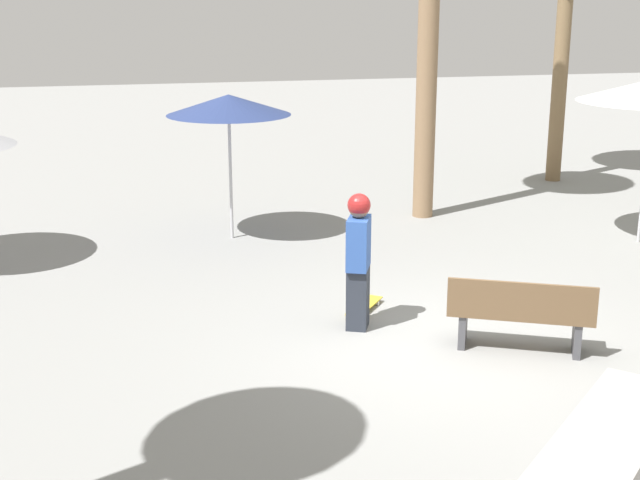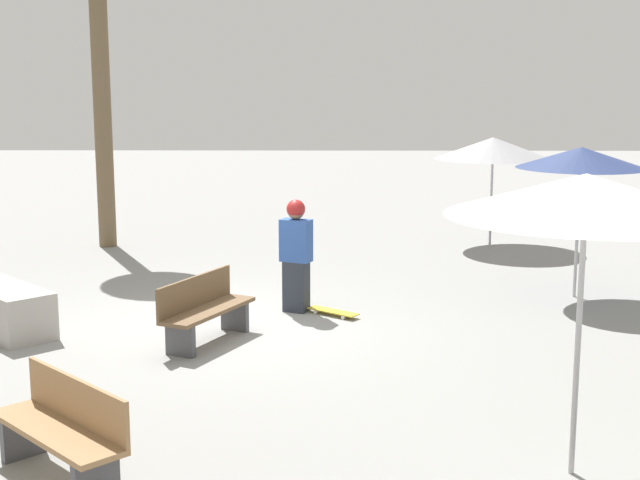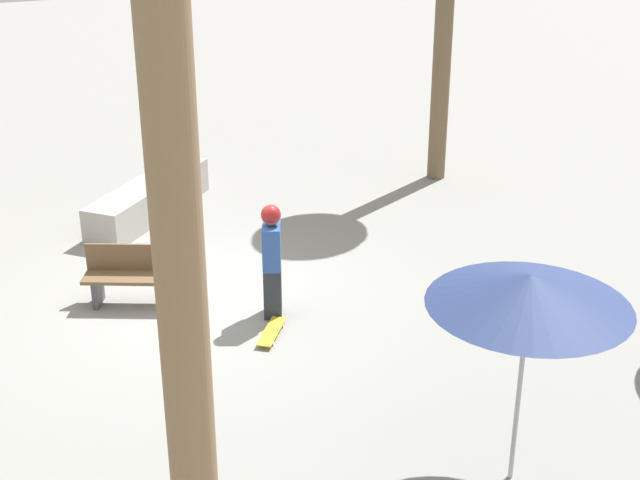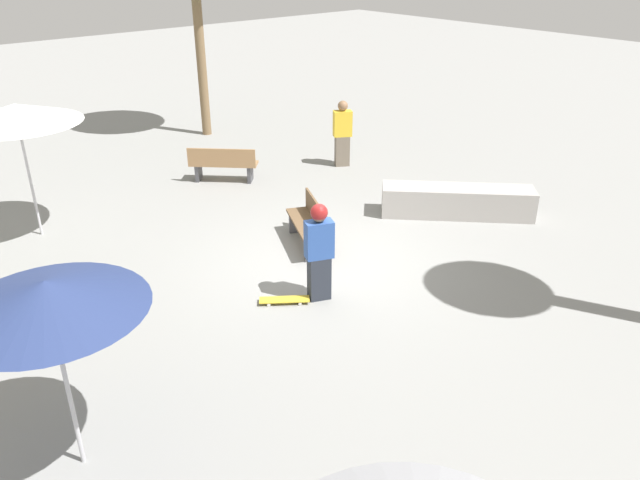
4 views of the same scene
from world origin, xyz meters
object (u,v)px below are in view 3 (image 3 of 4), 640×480
at_px(skater_main, 272,257).
at_px(concrete_ledge, 149,199).
at_px(shade_umbrella_navy, 530,290).
at_px(bench_far, 141,276).
at_px(skateboard, 272,332).

xyz_separation_m(skater_main, concrete_ledge, (-4.33, -0.61, -0.57)).
relative_size(skater_main, shade_umbrella_navy, 0.71).
distance_m(bench_far, shade_umbrella_navy, 6.19).
xyz_separation_m(skater_main, skateboard, (0.53, -0.24, -0.83)).
distance_m(skater_main, shade_umbrella_navy, 4.56).
relative_size(concrete_ledge, bench_far, 1.66).
xyz_separation_m(bench_far, shade_umbrella_navy, (5.40, 2.48, 1.73)).
bearing_deg(concrete_ledge, shade_umbrella_navy, 10.12).
height_order(skateboard, bench_far, bench_far).
bearing_deg(shade_umbrella_navy, concrete_ledge, -169.88).
relative_size(skateboard, shade_umbrella_navy, 0.33).
relative_size(skater_main, concrete_ledge, 0.60).
distance_m(skateboard, concrete_ledge, 4.89).
distance_m(skater_main, skateboard, 1.01).
bearing_deg(concrete_ledge, bench_far, -16.32).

